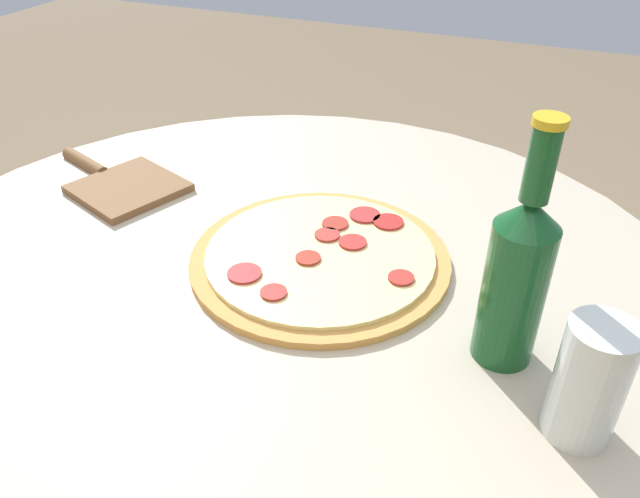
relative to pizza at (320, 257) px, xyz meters
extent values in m
cylinder|color=#B2A893|center=(0.04, 0.06, -0.39)|extent=(0.08, 0.08, 0.70)
cylinder|color=#B2A893|center=(0.04, 0.06, -0.02)|extent=(1.09, 1.09, 0.02)
cylinder|color=#C68E47|center=(0.00, 0.00, 0.00)|extent=(0.34, 0.34, 0.01)
cylinder|color=beige|center=(0.00, 0.00, 0.01)|extent=(0.30, 0.30, 0.01)
cylinder|color=#9F2E28|center=(0.01, -0.04, 0.01)|extent=(0.03, 0.03, 0.00)
cylinder|color=#A52823|center=(-0.03, -0.03, 0.01)|extent=(0.04, 0.04, 0.00)
cylinder|color=maroon|center=(0.01, 0.02, 0.01)|extent=(0.03, 0.03, 0.00)
cylinder|color=#A2221D|center=(-0.06, -0.10, 0.01)|extent=(0.04, 0.04, 0.00)
cylinder|color=#A32828|center=(0.07, 0.08, 0.01)|extent=(0.04, 0.04, 0.00)
cylinder|color=maroon|center=(0.02, 0.10, 0.01)|extent=(0.03, 0.03, 0.00)
cylinder|color=#A22928|center=(-0.02, -0.11, 0.01)|extent=(0.04, 0.04, 0.00)
cylinder|color=maroon|center=(0.01, -0.07, 0.01)|extent=(0.04, 0.04, 0.00)
cylinder|color=#A52B24|center=(-0.11, 0.02, 0.01)|extent=(0.03, 0.03, 0.00)
cylinder|color=#144C23|center=(-0.25, 0.08, 0.07)|extent=(0.06, 0.06, 0.16)
cone|color=#144C23|center=(-0.25, 0.08, 0.17)|extent=(0.06, 0.06, 0.03)
cylinder|color=#144C23|center=(-0.25, 0.08, 0.22)|extent=(0.03, 0.03, 0.07)
cylinder|color=gold|center=(-0.25, 0.08, 0.26)|extent=(0.03, 0.03, 0.01)
cube|color=brown|center=(0.35, -0.06, 0.00)|extent=(0.19, 0.19, 0.01)
cylinder|color=brown|center=(0.48, -0.11, 0.00)|extent=(0.12, 0.06, 0.02)
cylinder|color=silver|center=(-0.33, 0.16, 0.06)|extent=(0.06, 0.06, 0.13)
camera|label=1|loc=(-0.26, 0.62, 0.46)|focal=35.00mm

